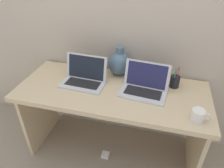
{
  "coord_description": "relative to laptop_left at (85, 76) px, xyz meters",
  "views": [
    {
      "loc": [
        0.35,
        -1.31,
        1.66
      ],
      "look_at": [
        0.0,
        0.0,
        0.77
      ],
      "focal_mm": 33.26,
      "sensor_mm": 36.0,
      "label": 1
    }
  ],
  "objects": [
    {
      "name": "ground_plane",
      "position": [
        0.24,
        -0.04,
        -0.78
      ],
      "size": [
        6.0,
        6.0,
        0.0
      ],
      "primitive_type": "plane",
      "color": "gray"
    },
    {
      "name": "back_wall",
      "position": [
        0.24,
        0.31,
        0.42
      ],
      "size": [
        4.4,
        0.04,
        2.4
      ],
      "primitive_type": "cube",
      "color": "#BCAD99",
      "rests_on": "ground"
    },
    {
      "name": "desk",
      "position": [
        0.24,
        -0.04,
        -0.21
      ],
      "size": [
        1.52,
        0.63,
        0.72
      ],
      "color": "#D1B78C",
      "rests_on": "ground"
    },
    {
      "name": "laptop_left",
      "position": [
        0.0,
        0.0,
        0.0
      ],
      "size": [
        0.36,
        0.24,
        0.22
      ],
      "color": "silver",
      "rests_on": "desk"
    },
    {
      "name": "laptop_right",
      "position": [
        0.49,
        0.0,
        -0.0
      ],
      "size": [
        0.37,
        0.27,
        0.22
      ],
      "color": "silver",
      "rests_on": "desk"
    },
    {
      "name": "green_vase",
      "position": [
        0.24,
        0.21,
        0.05
      ],
      "size": [
        0.2,
        0.2,
        0.25
      ],
      "color": "slate",
      "rests_on": "desk"
    },
    {
      "name": "coffee_mug",
      "position": [
        0.87,
        -0.25,
        -0.02
      ],
      "size": [
        0.12,
        0.09,
        0.09
      ],
      "color": "white",
      "rests_on": "desk"
    },
    {
      "name": "pen_cup",
      "position": [
        0.72,
        0.12,
        -0.01
      ],
      "size": [
        0.07,
        0.07,
        0.19
      ],
      "color": "black",
      "rests_on": "desk"
    },
    {
      "name": "power_brick",
      "position": [
        0.2,
        -0.14,
        -0.76
      ],
      "size": [
        0.07,
        0.07,
        0.03
      ],
      "primitive_type": "cube",
      "color": "white",
      "rests_on": "ground"
    }
  ]
}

